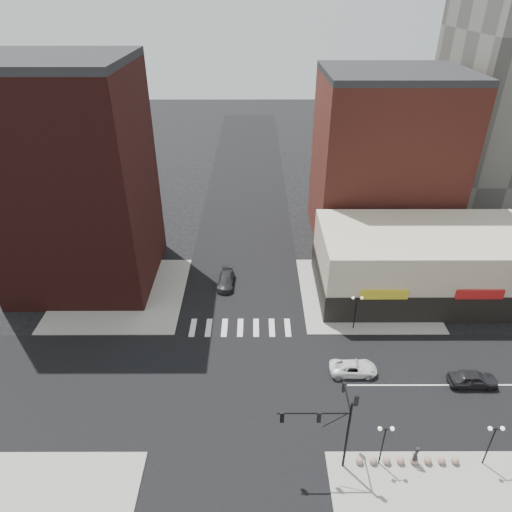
{
  "coord_description": "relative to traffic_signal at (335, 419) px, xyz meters",
  "views": [
    {
      "loc": [
        1.52,
        -29.83,
        31.84
      ],
      "look_at": [
        1.59,
        4.88,
        11.0
      ],
      "focal_mm": 32.0,
      "sensor_mm": 36.0,
      "label": 1
    }
  ],
  "objects": [
    {
      "name": "ground",
      "position": [
        -7.24,
        7.83,
        -4.96
      ],
      "size": [
        240.0,
        240.0,
        0.0
      ],
      "primitive_type": "plane",
      "color": "black",
      "rests_on": "ground"
    },
    {
      "name": "road_ew",
      "position": [
        -7.24,
        7.83,
        -4.95
      ],
      "size": [
        200.0,
        14.0,
        0.02
      ],
      "primitive_type": "cube",
      "color": "black",
      "rests_on": "ground"
    },
    {
      "name": "road_ns",
      "position": [
        -7.24,
        7.83,
        -4.95
      ],
      "size": [
        14.0,
        200.0,
        0.02
      ],
      "primitive_type": "cube",
      "color": "black",
      "rests_on": "ground"
    },
    {
      "name": "sidewalk_nw",
      "position": [
        -21.74,
        22.33,
        -4.9
      ],
      "size": [
        15.0,
        15.0,
        0.12
      ],
      "primitive_type": "cube",
      "color": "gray",
      "rests_on": "ground"
    },
    {
      "name": "sidewalk_ne",
      "position": [
        7.26,
        22.33,
        -4.9
      ],
      "size": [
        15.0,
        15.0,
        0.12
      ],
      "primitive_type": "cube",
      "color": "gray",
      "rests_on": "ground"
    },
    {
      "name": "building_nw",
      "position": [
        -26.24,
        26.33,
        7.54
      ],
      "size": [
        16.0,
        15.0,
        25.0
      ],
      "primitive_type": "cube",
      "color": "#381412",
      "rests_on": "ground"
    },
    {
      "name": "building_nw_low",
      "position": [
        -39.24,
        41.83,
        1.04
      ],
      "size": [
        20.0,
        18.0,
        12.0
      ],
      "primitive_type": "cube",
      "color": "#381412",
      "rests_on": "ground"
    },
    {
      "name": "building_ne_midrise",
      "position": [
        11.76,
        37.33,
        6.04
      ],
      "size": [
        18.0,
        15.0,
        22.0
      ],
      "primitive_type": "cube",
      "color": "maroon",
      "rests_on": "ground"
    },
    {
      "name": "building_ne_row",
      "position": [
        13.76,
        22.83,
        -1.66
      ],
      "size": [
        24.2,
        12.2,
        8.0
      ],
      "color": "beige",
      "rests_on": "ground"
    },
    {
      "name": "traffic_signal",
      "position": [
        0.0,
        0.0,
        0.0
      ],
      "size": [
        5.59,
        3.09,
        7.77
      ],
      "color": "black",
      "rests_on": "ground"
    },
    {
      "name": "street_lamp_se_a",
      "position": [
        3.76,
        -0.17,
        -1.67
      ],
      "size": [
        1.22,
        0.32,
        4.16
      ],
      "color": "black",
      "rests_on": "sidewalk_se"
    },
    {
      "name": "street_lamp_se_b",
      "position": [
        11.76,
        -0.17,
        -1.67
      ],
      "size": [
        1.22,
        0.32,
        4.16
      ],
      "color": "black",
      "rests_on": "sidewalk_se"
    },
    {
      "name": "street_lamp_ne",
      "position": [
        4.76,
        15.83,
        -1.67
      ],
      "size": [
        1.22,
        0.32,
        4.16
      ],
      "color": "black",
      "rests_on": "sidewalk_ne"
    },
    {
      "name": "bollard_row",
      "position": [
        5.94,
        -0.17,
        -4.55
      ],
      "size": [
        7.93,
        0.58,
        0.58
      ],
      "color": "gray",
      "rests_on": "sidewalk_se"
    },
    {
      "name": "white_suv",
      "position": [
        3.54,
        9.42,
        -4.34
      ],
      "size": [
        4.51,
        2.13,
        1.25
      ],
      "primitive_type": "imported",
      "rotation": [
        0.0,
        0.0,
        1.58
      ],
      "color": "white",
      "rests_on": "ground"
    },
    {
      "name": "dark_sedan_east",
      "position": [
        14.21,
        7.9,
        -4.21
      ],
      "size": [
        4.41,
        1.81,
        1.5
      ],
      "primitive_type": "imported",
      "rotation": [
        0.0,
        0.0,
        1.56
      ],
      "color": "black",
      "rests_on": "ground"
    },
    {
      "name": "dark_sedan_north",
      "position": [
        -9.29,
        24.14,
        -4.29
      ],
      "size": [
        2.07,
        4.69,
        1.34
      ],
      "primitive_type": "imported",
      "rotation": [
        0.0,
        0.0,
        -0.04
      ],
      "color": "black",
      "rests_on": "ground"
    },
    {
      "name": "pedestrian",
      "position": [
        6.45,
        -0.17,
        -3.92
      ],
      "size": [
        0.8,
        0.78,
        1.85
      ],
      "primitive_type": "imported",
      "rotation": [
        0.0,
        0.0,
        3.89
      ],
      "color": "#27242A",
      "rests_on": "sidewalk_se"
    }
  ]
}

